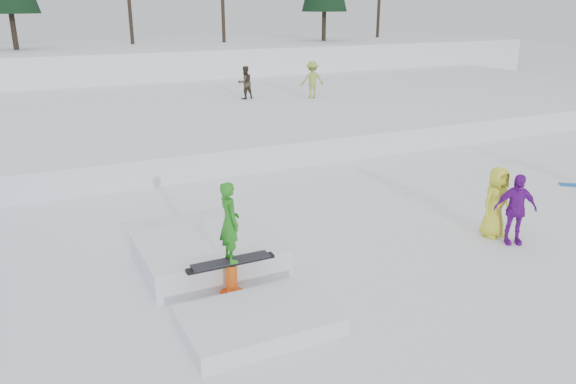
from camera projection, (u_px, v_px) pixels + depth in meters
name	position (u px, v px, depth m)	size (l,w,h in m)	color
ground	(311.00, 283.00, 10.43)	(120.00, 120.00, 0.00)	white
snow_berm	(88.00, 65.00, 35.61)	(60.00, 14.00, 2.40)	white
snow_midrise	(134.00, 115.00, 23.93)	(50.00, 18.00, 0.80)	white
walker_olive	(245.00, 83.00, 25.35)	(0.72, 0.56, 1.47)	#352B1E
walker_ygreen	(312.00, 80.00, 25.58)	(1.07, 0.62, 1.66)	#8EA53A
spectator_purple	(515.00, 209.00, 11.92)	(0.91, 0.38, 1.55)	#71139B
spectator_yellow	(496.00, 202.00, 12.28)	(0.78, 0.51, 1.59)	yellow
jib_rail_feature	(221.00, 267.00, 10.36)	(2.60, 4.40, 2.11)	white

